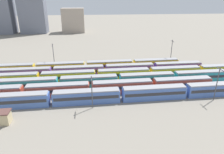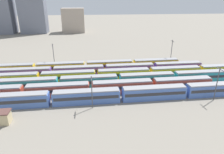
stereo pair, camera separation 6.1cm
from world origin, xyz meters
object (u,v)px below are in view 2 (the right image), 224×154
(train_track_2, at_px, (147,79))
(train_track_3, at_px, (123,74))
(catenary_pole_2, at_px, (92,91))
(catenary_pole_1, at_px, (54,55))
(signal_hut, at_px, (2,117))
(train_track_0, at_px, (154,93))
(train_track_4, at_px, (105,70))
(train_track_1, at_px, (91,88))
(catenary_pole_0, at_px, (217,82))
(catenary_pole_3, at_px, (171,51))
(train_track_5, at_px, (86,66))

(train_track_2, distance_m, train_track_3, 8.59)
(catenary_pole_2, bearing_deg, catenary_pole_1, 113.30)
(catenary_pole_1, relative_size, signal_hut, 2.91)
(train_track_3, bearing_deg, train_track_0, -69.14)
(train_track_4, distance_m, signal_hut, 38.21)
(train_track_0, height_order, train_track_1, same)
(train_track_4, height_order, signal_hut, train_track_4)
(train_track_4, xyz_separation_m, catenary_pole_0, (28.55, -23.74, 3.55))
(train_track_3, bearing_deg, train_track_4, 139.82)
(signal_hut, bearing_deg, train_track_3, 35.71)
(train_track_2, height_order, catenary_pole_1, catenary_pole_1)
(catenary_pole_1, xyz_separation_m, catenary_pole_3, (48.10, -0.16, 0.18))
(train_track_0, bearing_deg, catenary_pole_1, 137.06)
(catenary_pole_1, bearing_deg, train_track_1, -60.19)
(train_track_5, bearing_deg, catenary_pole_1, 165.41)
(train_track_3, xyz_separation_m, signal_hut, (-31.96, -22.97, -0.35))
(train_track_4, relative_size, catenary_pole_3, 6.90)
(catenary_pole_2, xyz_separation_m, signal_hut, (-20.45, -4.28, -3.43))
(catenary_pole_3, bearing_deg, train_track_1, -145.26)
(catenary_pole_2, xyz_separation_m, catenary_pole_3, (34.20, 32.11, 0.99))
(train_track_4, bearing_deg, signal_hut, -132.49)
(train_track_0, distance_m, train_track_4, 24.07)
(train_track_0, distance_m, catenary_pole_3, 33.75)
(signal_hut, bearing_deg, catenary_pole_2, 11.82)
(train_track_4, xyz_separation_m, train_track_5, (-7.02, 5.20, 0.00))
(train_track_4, bearing_deg, train_track_3, -40.18)
(train_track_3, bearing_deg, catenary_pole_0, -39.63)
(train_track_0, distance_m, catenary_pole_2, 18.00)
(train_track_3, distance_m, train_track_5, 16.79)
(signal_hut, bearing_deg, train_track_5, 60.62)
(train_track_0, distance_m, train_track_1, 18.37)
(train_track_0, bearing_deg, train_track_5, 126.33)
(catenary_pole_1, bearing_deg, train_track_3, -28.12)
(train_track_3, distance_m, catenary_pole_2, 22.17)
(train_track_0, distance_m, train_track_5, 32.27)
(train_track_3, relative_size, catenary_pole_1, 8.93)
(train_track_0, xyz_separation_m, catenary_pole_2, (-17.46, -3.09, 3.07))
(train_track_4, height_order, train_track_5, same)
(train_track_5, height_order, catenary_pole_2, catenary_pole_2)
(train_track_2, distance_m, catenary_pole_2, 22.99)
(catenary_pole_0, bearing_deg, train_track_5, 140.87)
(train_track_0, xyz_separation_m, train_track_5, (-19.12, 26.00, 0.00))
(catenary_pole_3, bearing_deg, train_track_2, -130.39)
(train_track_0, xyz_separation_m, train_track_1, (-17.62, 5.20, 0.00))
(train_track_3, height_order, signal_hut, train_track_3)
(train_track_2, distance_m, catenary_pole_0, 20.80)
(train_track_2, relative_size, train_track_3, 1.00)
(train_track_3, distance_m, catenary_pole_1, 29.08)
(train_track_3, relative_size, catenary_pole_3, 8.65)
(catenary_pole_0, xyz_separation_m, signal_hut, (-54.36, -4.43, -3.90))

